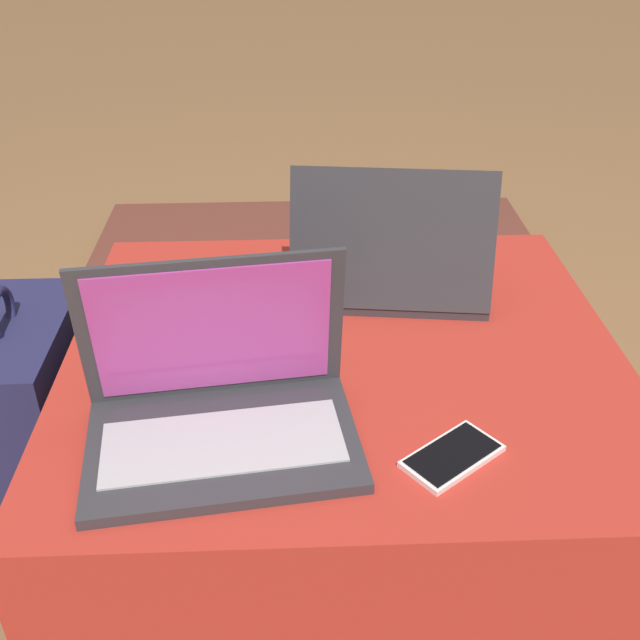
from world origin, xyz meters
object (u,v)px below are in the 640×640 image
object	(u,v)px
cell_phone	(452,456)
laptop_near	(220,404)
laptop_far	(390,267)
backpack	(26,429)

from	to	relation	value
cell_phone	laptop_near	bearing A→B (deg)	-138.89
laptop_near	cell_phone	distance (m)	0.31
laptop_far	backpack	distance (m)	0.72
laptop_near	backpack	distance (m)	0.57
backpack	cell_phone	bearing A→B (deg)	62.60
laptop_far	cell_phone	size ratio (longest dim) A/B	2.46
cell_phone	backpack	xyz separation A→B (m)	(-0.69, 0.36, -0.24)
cell_phone	backpack	world-z (taller)	backpack
laptop_near	laptop_far	distance (m)	0.46
laptop_far	cell_phone	xyz separation A→B (m)	(0.03, -0.43, -0.05)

